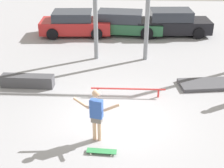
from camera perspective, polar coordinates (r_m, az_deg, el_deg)
ground_plane at (r=10.30m, az=1.02°, el=-6.30°), size 36.00×36.00×0.00m
skateboarder at (r=8.85m, az=-2.85°, el=-5.23°), size 1.37×0.40×1.67m
skateboard at (r=8.86m, az=-1.92°, el=-12.17°), size 0.85×0.28×0.08m
grind_box at (r=12.61m, az=-15.19°, el=0.54°), size 2.06×0.51×0.47m
manual_pad at (r=12.97m, az=18.56°, el=0.01°), size 3.04×1.38×0.14m
grind_rail at (r=11.45m, az=2.94°, el=-1.06°), size 2.73×0.08×0.34m
parked_car_red at (r=18.18m, az=-6.79°, el=10.92°), size 4.02×2.07×1.36m
parked_car_green at (r=18.21m, az=1.83°, el=11.07°), size 4.67×2.13×1.32m
parked_car_black at (r=18.45m, az=10.96°, el=10.93°), size 4.25×2.01×1.42m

